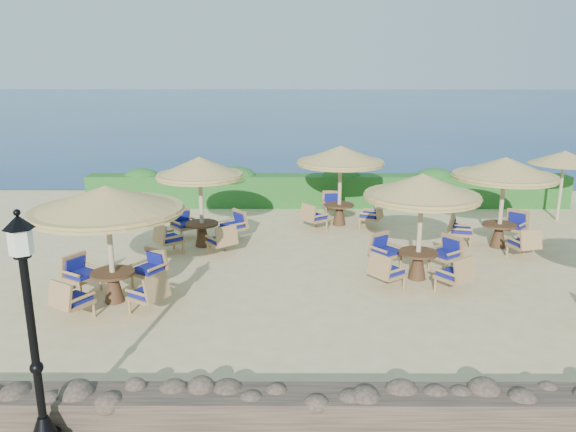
{
  "coord_description": "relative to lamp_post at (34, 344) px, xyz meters",
  "views": [
    {
      "loc": [
        -1.41,
        -13.51,
        5.07
      ],
      "look_at": [
        -1.47,
        0.79,
        1.3
      ],
      "focal_mm": 35.0,
      "sensor_mm": 36.0,
      "label": 1
    }
  ],
  "objects": [
    {
      "name": "lamp_post",
      "position": [
        0.0,
        0.0,
        0.0
      ],
      "size": [
        0.44,
        0.44,
        3.31
      ],
      "color": "black",
      "rests_on": "ground"
    },
    {
      "name": "cafe_set_5",
      "position": [
        9.47,
        8.98,
        0.39
      ],
      "size": [
        2.93,
        2.93,
        2.65
      ],
      "color": "tan",
      "rests_on": "ground"
    },
    {
      "name": "cafe_set_4",
      "position": [
        5.02,
        11.38,
        0.37
      ],
      "size": [
        2.86,
        2.86,
        2.65
      ],
      "color": "tan",
      "rests_on": "ground"
    },
    {
      "name": "cafe_set_1",
      "position": [
        6.54,
        6.41,
        0.27
      ],
      "size": [
        2.8,
        2.8,
        2.65
      ],
      "color": "tan",
      "rests_on": "ground"
    },
    {
      "name": "sea",
      "position": [
        4.8,
        76.8,
        -1.55
      ],
      "size": [
        160.0,
        160.0,
        0.0
      ],
      "primitive_type": "plane",
      "color": "navy",
      "rests_on": "ground"
    },
    {
      "name": "stone_wall",
      "position": [
        4.8,
        0.6,
        -1.33
      ],
      "size": [
        15.0,
        0.65,
        0.44
      ],
      "primitive_type": "cube",
      "color": "brown",
      "rests_on": "ground"
    },
    {
      "name": "cafe_set_3",
      "position": [
        0.81,
        9.04,
        0.18
      ],
      "size": [
        2.63,
        2.63,
        2.65
      ],
      "color": "tan",
      "rests_on": "ground"
    },
    {
      "name": "hedge",
      "position": [
        4.8,
        14.0,
        -0.95
      ],
      "size": [
        18.0,
        0.9,
        1.2
      ],
      "primitive_type": "cube",
      "color": "#19501A",
      "rests_on": "ground"
    },
    {
      "name": "extra_parasol",
      "position": [
        12.6,
        12.0,
        0.62
      ],
      "size": [
        2.3,
        2.3,
        2.41
      ],
      "color": "tan",
      "rests_on": "ground"
    },
    {
      "name": "cafe_set_0",
      "position": [
        -0.55,
        4.96,
        0.38
      ],
      "size": [
        3.31,
        3.31,
        2.65
      ],
      "color": "tan",
      "rests_on": "ground"
    },
    {
      "name": "ground",
      "position": [
        4.8,
        6.8,
        -1.55
      ],
      "size": [
        120.0,
        120.0,
        0.0
      ],
      "primitive_type": "plane",
      "color": "#D8C289",
      "rests_on": "ground"
    }
  ]
}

